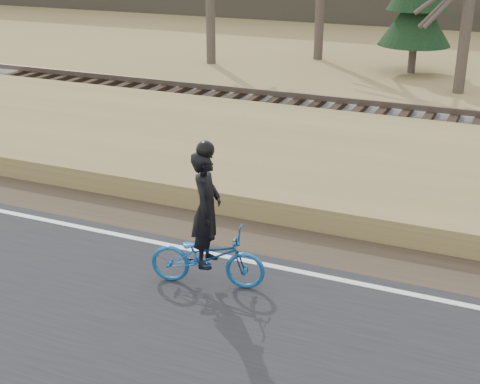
% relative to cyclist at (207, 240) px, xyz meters
% --- Properties ---
extents(cyclist, '(1.81, 0.96, 2.24)m').
position_rel_cyclist_xyz_m(cyclist, '(0.00, 0.00, 0.00)').
color(cyclist, '#165498').
rests_on(cyclist, road).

